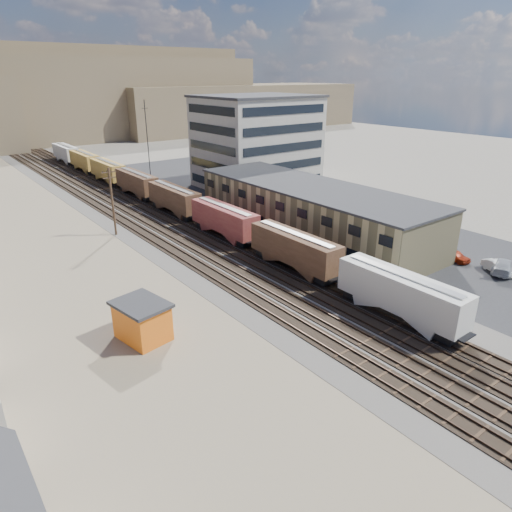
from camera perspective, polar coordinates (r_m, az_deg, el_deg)
ground at (r=44.14m, az=15.34°, el=-9.48°), size 300.00×300.00×0.00m
ballast_bed at (r=81.34m, az=-13.59°, el=5.27°), size 18.00×200.00×0.06m
dirt_yard at (r=66.57m, az=-25.59°, el=-0.02°), size 24.00×180.00×0.03m
asphalt_lot at (r=80.93m, az=5.38°, el=5.70°), size 26.00×120.00×0.04m
rail_tracks at (r=81.10m, az=-13.94°, el=5.25°), size 11.40×200.00×0.24m
freight_train at (r=85.82m, az=-12.61°, el=8.12°), size 3.00×119.74×4.46m
warehouse at (r=68.33m, az=6.85°, el=5.78°), size 12.40×40.40×7.25m
office_tower at (r=97.74m, az=0.05°, el=14.12°), size 22.60×18.60×18.45m
utility_pole_north at (r=69.75m, az=-17.53°, el=6.65°), size 2.20×0.32×10.00m
radio_mast at (r=90.76m, az=-13.32°, el=12.87°), size 1.20×0.16×18.00m
maintenance_shed at (r=42.41m, az=-14.03°, el=-7.81°), size 4.63×5.54×3.62m
parked_car_red at (r=63.73m, az=23.58°, el=0.06°), size 2.18×4.30×1.40m
parked_car_white at (r=61.96m, az=27.98°, el=-1.31°), size 3.19×4.54×1.42m
parked_car_silver at (r=62.50m, az=28.51°, el=-1.12°), size 6.04×4.07×1.62m
parked_car_blue at (r=86.63m, az=-0.07°, el=7.32°), size 4.96×4.92×1.33m
parked_car_far at (r=92.38m, az=5.32°, el=8.15°), size 3.09×4.24×1.34m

